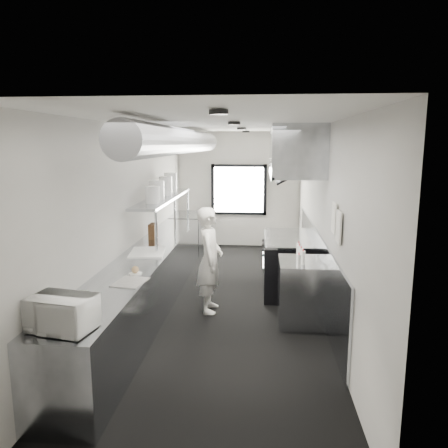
% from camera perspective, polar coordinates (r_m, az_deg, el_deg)
% --- Properties ---
extents(floor, '(3.00, 8.00, 0.01)m').
position_cam_1_polar(floor, '(7.15, 0.13, -10.13)').
color(floor, black).
rests_on(floor, ground).
extents(ceiling, '(3.00, 8.00, 0.01)m').
position_cam_1_polar(ceiling, '(6.70, 0.14, 12.91)').
color(ceiling, silver).
rests_on(ceiling, wall_back).
extents(wall_back, '(3.00, 0.02, 2.80)m').
position_cam_1_polar(wall_back, '(10.74, 1.94, 4.51)').
color(wall_back, beige).
rests_on(wall_back, floor).
extents(wall_front, '(3.00, 0.02, 2.80)m').
position_cam_1_polar(wall_front, '(2.95, -6.58, -11.87)').
color(wall_front, beige).
rests_on(wall_front, floor).
extents(wall_left, '(0.02, 8.00, 2.80)m').
position_cam_1_polar(wall_left, '(7.07, -12.07, 1.16)').
color(wall_left, beige).
rests_on(wall_left, floor).
extents(wall_right, '(0.02, 8.00, 2.80)m').
position_cam_1_polar(wall_right, '(6.82, 12.79, 0.81)').
color(wall_right, beige).
rests_on(wall_right, floor).
extents(wall_cladding, '(0.03, 5.50, 1.10)m').
position_cam_1_polar(wall_cladding, '(7.30, 12.05, -5.39)').
color(wall_cladding, '#939BA1').
rests_on(wall_cladding, wall_right).
extents(hvac_duct, '(0.40, 6.40, 0.40)m').
position_cam_1_polar(hvac_duct, '(7.18, -5.26, 10.71)').
color(hvac_duct, '#97989F').
rests_on(hvac_duct, ceiling).
extents(service_window, '(1.36, 0.05, 1.25)m').
position_cam_1_polar(service_window, '(10.70, 1.93, 4.49)').
color(service_window, white).
rests_on(service_window, wall_back).
extents(exhaust_hood, '(0.81, 2.20, 0.88)m').
position_cam_1_polar(exhaust_hood, '(7.39, 9.24, 9.37)').
color(exhaust_hood, '#939BA1').
rests_on(exhaust_hood, ceiling).
extents(prep_counter, '(0.70, 6.00, 0.90)m').
position_cam_1_polar(prep_counter, '(6.73, -10.13, -7.58)').
color(prep_counter, '#939BA1').
rests_on(prep_counter, floor).
extents(pass_shelf, '(0.45, 3.00, 0.68)m').
position_cam_1_polar(pass_shelf, '(7.93, -7.87, 3.27)').
color(pass_shelf, '#939BA1').
rests_on(pass_shelf, prep_counter).
extents(range, '(0.88, 1.60, 0.94)m').
position_cam_1_polar(range, '(7.66, 8.37, -5.13)').
color(range, black).
rests_on(range, floor).
extents(bottle_station, '(0.65, 0.80, 0.90)m').
position_cam_1_polar(bottle_station, '(6.34, 10.12, -8.70)').
color(bottle_station, '#939BA1').
rests_on(bottle_station, floor).
extents(far_work_table, '(0.70, 1.20, 0.90)m').
position_cam_1_polar(far_work_table, '(10.23, -4.78, -1.21)').
color(far_work_table, '#939BA1').
rests_on(far_work_table, floor).
extents(notice_sheet_a, '(0.02, 0.28, 0.38)m').
position_cam_1_polar(notice_sheet_a, '(5.62, 14.19, 0.77)').
color(notice_sheet_a, white).
rests_on(notice_sheet_a, wall_right).
extents(notice_sheet_b, '(0.02, 0.28, 0.38)m').
position_cam_1_polar(notice_sheet_b, '(5.29, 14.76, -0.40)').
color(notice_sheet_b, white).
rests_on(notice_sheet_b, wall_right).
extents(line_cook, '(0.40, 0.59, 1.60)m').
position_cam_1_polar(line_cook, '(6.57, -1.85, -4.69)').
color(line_cook, silver).
rests_on(line_cook, floor).
extents(microwave, '(0.57, 0.48, 0.31)m').
position_cam_1_polar(microwave, '(4.15, -20.43, -10.87)').
color(microwave, white).
rests_on(microwave, prep_counter).
extents(deli_tub_a, '(0.14, 0.14, 0.09)m').
position_cam_1_polar(deli_tub_a, '(4.80, -18.01, -9.17)').
color(deli_tub_a, '#A8AFA1').
rests_on(deli_tub_a, prep_counter).
extents(deli_tub_b, '(0.16, 0.16, 0.11)m').
position_cam_1_polar(deli_tub_b, '(4.80, -18.08, -9.05)').
color(deli_tub_b, '#A8AFA1').
rests_on(deli_tub_b, prep_counter).
extents(newspaper, '(0.40, 0.47, 0.01)m').
position_cam_1_polar(newspaper, '(5.31, -12.14, -7.42)').
color(newspaper, beige).
rests_on(newspaper, prep_counter).
extents(small_plate, '(0.18, 0.18, 0.01)m').
position_cam_1_polar(small_plate, '(5.62, -11.51, -6.37)').
color(small_plate, white).
rests_on(small_plate, prep_counter).
extents(pastry, '(0.09, 0.09, 0.09)m').
position_cam_1_polar(pastry, '(5.61, -11.53, -5.86)').
color(pastry, tan).
rests_on(pastry, small_plate).
extents(cutting_board, '(0.58, 0.72, 0.02)m').
position_cam_1_polar(cutting_board, '(6.64, -10.00, -3.66)').
color(cutting_board, white).
rests_on(cutting_board, prep_counter).
extents(knife_block, '(0.11, 0.24, 0.26)m').
position_cam_1_polar(knife_block, '(7.60, -9.26, -0.92)').
color(knife_block, brown).
rests_on(knife_block, prep_counter).
extents(plate_stack_a, '(0.28, 0.28, 0.27)m').
position_cam_1_polar(plate_stack_a, '(7.11, -9.31, 3.80)').
color(plate_stack_a, white).
rests_on(plate_stack_a, pass_shelf).
extents(plate_stack_b, '(0.32, 0.32, 0.33)m').
position_cam_1_polar(plate_stack_b, '(7.52, -8.77, 4.39)').
color(plate_stack_b, white).
rests_on(plate_stack_b, pass_shelf).
extents(plate_stack_c, '(0.31, 0.31, 0.34)m').
position_cam_1_polar(plate_stack_c, '(8.18, -7.64, 4.96)').
color(plate_stack_c, white).
rests_on(plate_stack_c, pass_shelf).
extents(plate_stack_d, '(0.26, 0.26, 0.38)m').
position_cam_1_polar(plate_stack_d, '(8.69, -6.98, 5.41)').
color(plate_stack_d, white).
rests_on(plate_stack_d, pass_shelf).
extents(squeeze_bottle_a, '(0.07, 0.07, 0.17)m').
position_cam_1_polar(squeeze_bottle_a, '(5.87, 9.74, -4.77)').
color(squeeze_bottle_a, white).
rests_on(squeeze_bottle_a, bottle_station).
extents(squeeze_bottle_b, '(0.06, 0.06, 0.19)m').
position_cam_1_polar(squeeze_bottle_b, '(6.02, 10.27, -4.35)').
color(squeeze_bottle_b, white).
rests_on(squeeze_bottle_b, bottle_station).
extents(squeeze_bottle_c, '(0.08, 0.08, 0.17)m').
position_cam_1_polar(squeeze_bottle_c, '(6.23, 10.05, -3.89)').
color(squeeze_bottle_c, white).
rests_on(squeeze_bottle_c, bottle_station).
extents(squeeze_bottle_d, '(0.08, 0.08, 0.19)m').
position_cam_1_polar(squeeze_bottle_d, '(6.32, 9.81, -3.62)').
color(squeeze_bottle_d, white).
rests_on(squeeze_bottle_d, bottle_station).
extents(squeeze_bottle_e, '(0.08, 0.08, 0.19)m').
position_cam_1_polar(squeeze_bottle_e, '(6.48, 9.73, -3.28)').
color(squeeze_bottle_e, white).
rests_on(squeeze_bottle_e, bottle_station).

